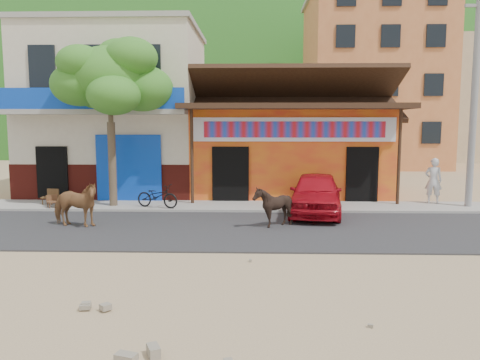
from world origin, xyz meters
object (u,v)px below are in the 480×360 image
Objects in this scene: tree at (111,122)px; cafe_chair_left at (50,190)px; cafe_chair_right at (53,196)px; utility_pole at (475,93)px; scooter at (157,196)px; cow_tan at (75,204)px; cow_dark at (273,206)px; pedestrian at (433,181)px; red_car at (316,193)px.

cafe_chair_left is at bearing 174.42° from tree.
cafe_chair_right is (-2.01, -0.49, -2.59)m from tree.
utility_pole reaches higher than tree.
scooter is (-11.11, -0.61, -3.59)m from utility_pole.
cow_tan is 1.56× the size of cafe_chair_left.
cow_dark is (5.84, 0.14, -0.06)m from cow_tan.
scooter is 10.14m from pedestrian.
cafe_chair_left is at bearing 84.13° from cafe_chair_right.
utility_pole reaches higher than cow_dark.
red_car is 9.69m from cafe_chair_left.
cow_tan is 0.38× the size of red_car.
cafe_chair_right is at bearing 109.05° from scooter.
utility_pole is at bearing -33.53° from cafe_chair_right.
tree reaches higher than scooter.
cafe_chair_right is (0.43, -0.73, -0.10)m from cafe_chair_left.
cafe_chair_left reaches higher than cafe_chair_right.
red_car reaches higher than scooter.
cow_tan is at bearing 30.46° from pedestrian.
cow_tan is at bearing -93.17° from tree.
red_car is at bearing 33.45° from pedestrian.
tree is 6.88m from cow_dark.
cow_dark is (-7.14, -3.24, -3.47)m from utility_pole.
cow_tan is at bearing -91.94° from cafe_chair_right.
tree is 7.63m from red_car.
red_car is at bearing 151.89° from cow_dark.
cafe_chair_right is (-7.67, 2.55, -0.12)m from cow_dark.
tree is 3.55× the size of pedestrian.
cafe_chair_left is at bearing 14.28° from pedestrian.
cafe_chair_right is at bearing -49.03° from cafe_chair_left.
cafe_chair_left is 1.24× the size of cafe_chair_right.
cafe_chair_left is (-15.24, 0.04, -3.49)m from utility_pole.
red_car is at bearing -62.89° from cow_tan.
scooter is at bearing -114.98° from cow_dark.
utility_pole is at bearing 10.49° from cafe_chair_left.
tree is 12.84m from utility_pole.
pedestrian is at bearing -30.87° from cafe_chair_right.
utility_pole is 13.84m from cow_tan.
tree reaches higher than cafe_chair_right.
tree is 1.46× the size of red_car.
utility_pole is 4.74× the size of pedestrian.
scooter is at bearing -13.53° from tree.
pedestrian reaches higher than scooter.
cow_tan is (-0.18, -3.18, -2.41)m from tree.
cow_tan is at bearing -45.91° from cafe_chair_left.
cow_dark is 0.30× the size of red_car.
pedestrian reaches higher than red_car.
red_car is at bearing -7.93° from tree.
cow_dark is at bearing -105.82° from scooter.
utility_pole is at bearing 162.52° from pedestrian.
cafe_chair_left is (-2.26, 3.42, -0.08)m from cow_tan.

